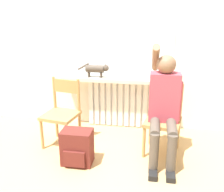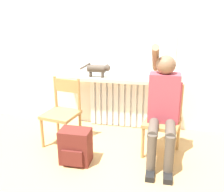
% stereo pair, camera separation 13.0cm
% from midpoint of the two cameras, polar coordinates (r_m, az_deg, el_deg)
% --- Properties ---
extents(ground_plane, '(12.00, 12.00, 0.00)m').
position_cam_midpoint_polar(ground_plane, '(2.96, -1.15, -15.59)').
color(ground_plane, tan).
extents(wall_with_window, '(7.00, 0.06, 2.70)m').
position_cam_midpoint_polar(wall_with_window, '(3.68, 3.04, 13.63)').
color(wall_with_window, white).
rests_on(wall_with_window, ground_plane).
extents(radiator, '(0.88, 0.08, 0.70)m').
position_cam_midpoint_polar(radiator, '(3.82, 2.62, -1.58)').
color(radiator, white).
rests_on(radiator, ground_plane).
extents(windowsill, '(1.56, 0.25, 0.05)m').
position_cam_midpoint_polar(windowsill, '(3.63, 2.51, 3.61)').
color(windowsill, beige).
rests_on(windowsill, radiator).
extents(window_glass, '(1.50, 0.01, 1.34)m').
position_cam_midpoint_polar(window_glass, '(3.64, 2.98, 14.72)').
color(window_glass, white).
rests_on(window_glass, windowsill).
extents(chair_left, '(0.46, 0.46, 0.84)m').
position_cam_midpoint_polar(chair_left, '(3.35, -9.67, -3.33)').
color(chair_left, '#B2844C').
rests_on(chair_left, ground_plane).
extents(chair_right, '(0.47, 0.47, 0.84)m').
position_cam_midpoint_polar(chair_right, '(3.14, 12.21, -5.01)').
color(chair_right, '#B2844C').
rests_on(chair_right, ground_plane).
extents(person, '(0.36, 1.00, 1.31)m').
position_cam_midpoint_polar(person, '(2.95, 12.36, -1.88)').
color(person, brown).
rests_on(person, ground_plane).
extents(cat, '(0.44, 0.10, 0.20)m').
position_cam_midpoint_polar(cat, '(3.63, -1.96, 5.96)').
color(cat, '#4C4238').
rests_on(cat, windowsill).
extents(backpack, '(0.34, 0.26, 0.40)m').
position_cam_midpoint_polar(backpack, '(3.00, -6.70, -10.90)').
color(backpack, maroon).
rests_on(backpack, ground_plane).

